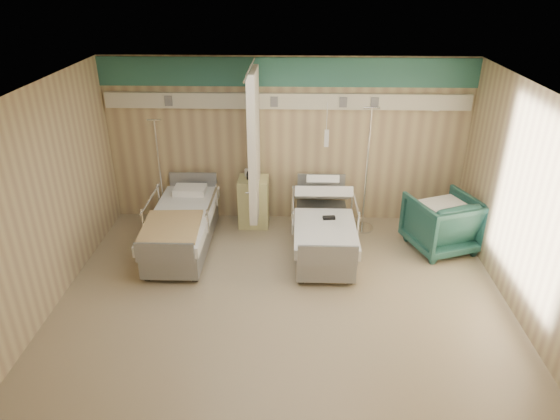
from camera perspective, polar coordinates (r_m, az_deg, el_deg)
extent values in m
cube|color=gray|center=(6.83, 0.27, -10.26)|extent=(6.00, 5.00, 0.00)
cube|color=tan|center=(8.42, 0.75, 7.80)|extent=(6.00, 0.04, 2.80)
cube|color=tan|center=(4.00, -0.67, -15.39)|extent=(6.00, 0.04, 2.80)
cube|color=tan|center=(6.86, -25.63, 0.68)|extent=(0.04, 5.00, 2.80)
cube|color=tan|center=(6.74, 26.74, 0.00)|extent=(0.04, 5.00, 2.80)
cube|color=silver|center=(5.63, 0.34, 13.31)|extent=(6.00, 5.00, 0.04)
cube|color=#2C685D|center=(8.11, 0.80, 15.48)|extent=(6.00, 0.04, 0.45)
cube|color=beige|center=(8.18, 0.77, 12.35)|extent=(5.88, 0.08, 0.25)
cylinder|color=silver|center=(7.24, -3.44, 15.82)|extent=(0.03, 1.80, 0.03)
cube|color=silver|center=(7.89, -2.98, 7.32)|extent=(0.12, 0.90, 2.35)
cube|color=#D0CB82|center=(8.53, -3.02, 0.96)|extent=(0.50, 0.48, 0.85)
imported|color=#1E4D46|center=(8.18, 18.00, -1.42)|extent=(1.22, 1.23, 0.88)
cube|color=white|center=(7.98, 18.52, 1.62)|extent=(0.79, 0.75, 0.07)
cylinder|color=silver|center=(8.65, 9.34, -2.03)|extent=(0.38, 0.38, 0.03)
cylinder|color=silver|center=(8.22, 9.85, 4.33)|extent=(0.03, 0.03, 2.10)
cylinder|color=silver|center=(7.90, 10.44, 11.40)|extent=(0.25, 0.03, 0.03)
cylinder|color=silver|center=(8.87, -12.92, -1.64)|extent=(0.34, 0.34, 0.03)
cylinder|color=silver|center=(8.49, -13.53, 3.87)|extent=(0.03, 0.03, 1.87)
cylinder|color=silver|center=(8.19, -14.22, 9.93)|extent=(0.22, 0.03, 0.03)
cube|color=black|center=(7.52, 5.62, -0.89)|extent=(0.19, 0.10, 0.04)
cube|color=tan|center=(7.40, -12.35, -1.88)|extent=(0.88, 1.08, 0.04)
cube|color=black|center=(8.35, -3.09, 3.97)|extent=(0.21, 0.14, 0.11)
cylinder|color=white|center=(8.47, -3.81, 4.31)|extent=(0.11, 0.11, 0.12)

